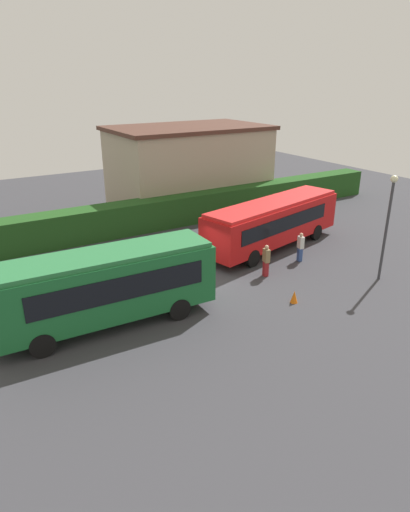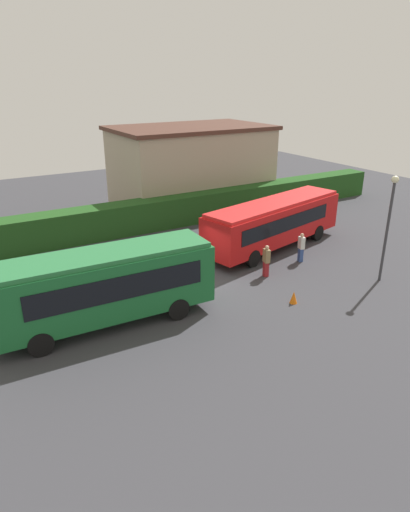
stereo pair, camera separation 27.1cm
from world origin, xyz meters
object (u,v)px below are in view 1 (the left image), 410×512
bus_green (104,285)px  lamppost (388,216)px  bus_red (273,221)px  traffic_cone (294,297)px  person_left (266,260)px  person_center (300,246)px

bus_green → lamppost: 14.30m
bus_red → traffic_cone: (-3.85, -6.33, -1.43)m
person_left → bus_red: bearing=58.7°
bus_green → lamppost: (13.89, -3.00, 1.56)m
traffic_cone → lamppost: 6.48m
bus_red → person_left: bearing=-146.8°
bus_red → traffic_cone: bus_red is taller
bus_red → person_left: size_ratio=6.08×
bus_green → person_left: bus_green is taller
lamppost → person_left: bearing=144.5°
bus_green → traffic_cone: bus_green is taller
traffic_cone → person_center: bearing=44.7°
bus_green → lamppost: bearing=169.9°
traffic_cone → bus_green: bearing=162.1°
person_left → lamppost: lamppost is taller
person_left → person_center: 3.07m
person_left → traffic_cone: (-0.78, -3.13, -0.63)m
bus_red → person_left: bus_red is taller
lamppost → bus_red: bearing=105.0°
person_left → person_center: bearing=24.2°
person_center → lamppost: 5.16m
bus_red → person_center: (-0.06, -2.58, -0.83)m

